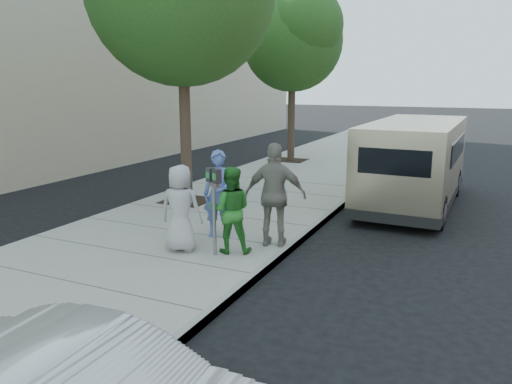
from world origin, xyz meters
TOP-DOWN VIEW (x-y plane):
  - ground at (0.00, 0.00)m, footprint 120.00×120.00m
  - sidewalk at (-1.00, 0.00)m, footprint 5.00×60.00m
  - curb_face at (1.44, 0.00)m, footprint 0.12×60.00m
  - tree_far at (-2.25, 10.00)m, footprint 3.92×3.80m
  - parking_meter at (0.42, -0.97)m, footprint 0.34×0.24m
  - van at (3.06, 4.99)m, footprint 2.16×6.05m
  - person_officer at (-0.04, 0.04)m, footprint 0.74×0.61m
  - person_green_shirt at (0.61, -0.70)m, footprint 0.95×0.86m
  - person_gray_shirt at (-0.26, -1.00)m, footprint 0.86×0.64m
  - person_striped_polo at (1.20, -0.02)m, footprint 1.23×0.73m

SIDE VIEW (x-z plane):
  - ground at x=0.00m, z-range 0.00..0.00m
  - sidewalk at x=-1.00m, z-range 0.00..0.15m
  - curb_face at x=1.44m, z-range -0.01..0.15m
  - person_green_shirt at x=0.61m, z-range 0.15..1.74m
  - person_gray_shirt at x=-0.26m, z-range 0.15..1.76m
  - person_officer at x=-0.04m, z-range 0.15..1.91m
  - person_striped_polo at x=1.20m, z-range 0.15..2.12m
  - van at x=3.06m, z-range 0.07..2.29m
  - parking_meter at x=0.42m, z-range 0.51..2.09m
  - tree_far at x=-2.25m, z-range 1.64..8.13m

